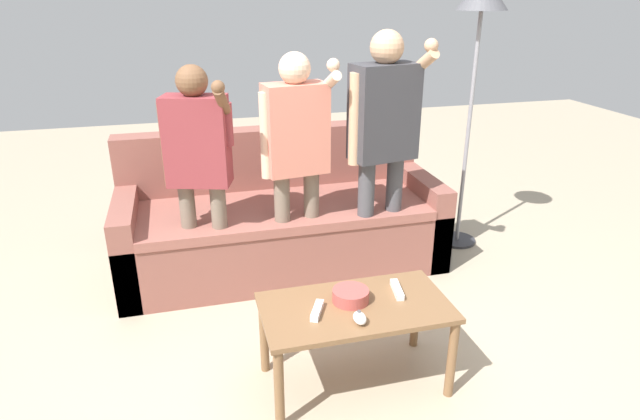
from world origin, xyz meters
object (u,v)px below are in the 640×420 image
object	(u,v)px
snack_bowl	(351,295)
player_center	(296,147)
player_left	(199,159)
game_remote_wand_far	(397,290)
couch	(281,221)
floor_lamp	(481,16)
coffee_table	(356,317)
game_remote_nunchuk	(360,318)
game_remote_wand_near	(317,310)
player_right	(383,131)

from	to	relation	value
snack_bowl	player_center	world-z (taller)	player_center
player_left	game_remote_wand_far	bearing A→B (deg)	-48.03
snack_bowl	player_center	bearing A→B (deg)	92.62
couch	floor_lamp	bearing A→B (deg)	-1.68
coffee_table	player_left	xyz separation A→B (m)	(-0.63, 1.02, 0.52)
game_remote_nunchuk	game_remote_wand_near	distance (m)	0.20
coffee_table	player_left	bearing A→B (deg)	121.65
game_remote_wand_far	game_remote_nunchuk	bearing A→B (deg)	-142.53
player_center	player_right	size ratio (longest dim) A/B	0.93
game_remote_nunchuk	floor_lamp	world-z (taller)	floor_lamp
couch	game_remote_wand_near	world-z (taller)	couch
game_remote_nunchuk	floor_lamp	bearing A→B (deg)	48.37
snack_bowl	coffee_table	bearing A→B (deg)	-75.59
game_remote_wand_near	game_remote_wand_far	distance (m)	0.43
player_left	game_remote_nunchuk	bearing A→B (deg)	-62.48
coffee_table	game_remote_wand_far	xyz separation A→B (m)	(0.23, 0.06, 0.08)
couch	game_remote_wand_near	size ratio (longest dim) A/B	14.35
player_left	player_right	distance (m)	1.11
game_remote_nunchuk	floor_lamp	distance (m)	2.27
couch	player_right	distance (m)	0.99
floor_lamp	player_right	bearing A→B (deg)	-155.47
player_center	player_right	world-z (taller)	player_right
player_right	coffee_table	bearing A→B (deg)	-116.42
snack_bowl	game_remote_nunchuk	distance (m)	0.18
snack_bowl	game_remote_wand_far	world-z (taller)	snack_bowl
player_center	game_remote_wand_near	size ratio (longest dim) A/B	9.89
player_left	player_center	xyz separation A→B (m)	(0.57, -0.01, 0.03)
snack_bowl	game_remote_wand_near	xyz separation A→B (m)	(-0.18, -0.06, -0.01)
couch	game_remote_wand_near	distance (m)	1.38
player_right	game_remote_wand_far	bearing A→B (deg)	-105.43
player_left	floor_lamp	bearing A→B (deg)	9.14
player_center	game_remote_wand_far	bearing A→B (deg)	-73.07
snack_bowl	game_remote_wand_near	world-z (taller)	snack_bowl
player_center	coffee_table	bearing A→B (deg)	-86.82
snack_bowl	player_left	size ratio (longest dim) A/B	0.12
floor_lamp	player_center	xyz separation A→B (m)	(-1.32, -0.32, -0.71)
snack_bowl	game_remote_nunchuk	size ratio (longest dim) A/B	1.97
player_center	game_remote_wand_far	xyz separation A→B (m)	(0.29, -0.94, -0.48)
player_right	game_remote_wand_near	distance (m)	1.30
couch	game_remote_wand_near	xyz separation A→B (m)	(-0.09, -1.37, 0.15)
game_remote_nunchuk	snack_bowl	bearing A→B (deg)	85.04
snack_bowl	player_left	bearing A→B (deg)	122.37
couch	snack_bowl	bearing A→B (deg)	-86.23
game_remote_nunchuk	game_remote_wand_near	size ratio (longest dim) A/B	0.59
snack_bowl	player_left	world-z (taller)	player_left
couch	player_left	distance (m)	0.87
floor_lamp	player_right	xyz separation A→B (m)	(-0.79, -0.36, -0.64)
game_remote_wand_far	player_center	bearing A→B (deg)	106.93
player_right	floor_lamp	bearing A→B (deg)	24.53
player_left	player_right	world-z (taller)	player_right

